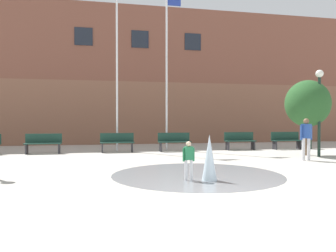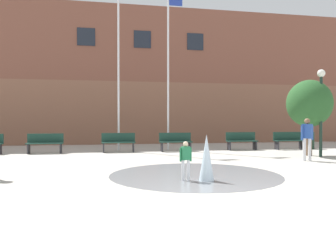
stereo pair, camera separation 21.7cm
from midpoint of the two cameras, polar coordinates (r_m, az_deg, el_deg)
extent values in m
plane|color=#B2ADA3|center=(6.01, 12.09, -13.56)|extent=(100.00, 100.00, 0.00)
cube|color=brown|center=(24.08, -5.97, 2.13)|extent=(36.00, 6.00, 4.01)
cube|color=brown|center=(24.58, -5.99, 12.58)|extent=(36.00, 6.00, 4.91)
cube|color=#1E232D|center=(21.61, -14.78, 14.85)|extent=(1.10, 0.06, 1.10)
cube|color=#1E232D|center=(21.71, -5.19, 14.82)|extent=(1.10, 0.06, 1.10)
cube|color=#1E232D|center=(22.35, 4.05, 14.41)|extent=(1.10, 0.06, 1.10)
cylinder|color=gray|center=(9.25, 4.39, -8.40)|extent=(4.74, 4.74, 0.01)
cone|color=silver|center=(8.28, 6.47, -5.47)|extent=(0.39, 0.39, 1.16)
cube|color=#28282D|center=(16.09, -23.75, -3.72)|extent=(0.06, 0.40, 0.44)
cube|color=#28282D|center=(15.86, -18.79, -3.76)|extent=(0.06, 0.40, 0.44)
cube|color=#19382D|center=(15.94, -21.29, -2.86)|extent=(1.60, 0.44, 0.05)
cube|color=#19382D|center=(16.13, -21.18, -1.98)|extent=(1.60, 0.04, 0.42)
cube|color=#28282D|center=(15.74, -11.77, -3.76)|extent=(0.06, 0.40, 0.44)
cube|color=#28282D|center=(15.80, -6.68, -3.73)|extent=(0.06, 0.40, 0.44)
cube|color=#19382D|center=(15.74, -9.22, -2.86)|extent=(1.60, 0.44, 0.05)
cube|color=#19382D|center=(15.92, -9.25, -1.97)|extent=(1.60, 0.04, 0.42)
cube|color=#28282D|center=(15.88, -1.70, -3.70)|extent=(0.06, 0.40, 0.44)
cube|color=#28282D|center=(16.18, 3.20, -3.62)|extent=(0.06, 0.40, 0.44)
cube|color=#19382D|center=(16.00, 0.78, -2.79)|extent=(1.60, 0.44, 0.05)
cube|color=#19382D|center=(16.18, 0.62, -1.91)|extent=(1.60, 0.04, 0.42)
cube|color=#28282D|center=(16.92, 9.96, -3.43)|extent=(0.06, 0.40, 0.44)
cube|color=#28282D|center=(17.48, 14.24, -3.30)|extent=(0.06, 0.40, 0.44)
cube|color=#19382D|center=(17.17, 12.14, -2.55)|extent=(1.60, 0.44, 0.05)
cube|color=#19382D|center=(17.35, 11.87, -1.74)|extent=(1.60, 0.04, 0.42)
cube|color=#28282D|center=(17.89, 17.76, -3.22)|extent=(0.06, 0.40, 0.44)
cube|color=#28282D|center=(18.61, 21.53, -3.08)|extent=(0.06, 0.40, 0.44)
cube|color=#19382D|center=(18.23, 19.68, -2.39)|extent=(1.60, 0.44, 0.05)
cube|color=#19382D|center=(18.39, 19.37, -1.62)|extent=(1.60, 0.04, 0.42)
cylinder|color=silver|center=(8.27, 2.39, -7.71)|extent=(0.07, 0.07, 0.52)
cylinder|color=silver|center=(8.30, 3.31, -7.68)|extent=(0.07, 0.07, 0.52)
cube|color=#237547|center=(8.23, 2.85, -4.75)|extent=(0.23, 0.16, 0.33)
sphere|color=beige|center=(8.21, 2.85, -3.14)|extent=(0.13, 0.13, 0.13)
cylinder|color=#237547|center=(8.20, 1.97, -5.01)|extent=(0.05, 0.05, 0.34)
cylinder|color=#237547|center=(8.27, 3.73, -4.96)|extent=(0.05, 0.05, 0.34)
cylinder|color=silver|center=(13.32, 22.09, -3.80)|extent=(0.12, 0.12, 0.84)
cylinder|color=silver|center=(13.45, 22.87, -3.76)|extent=(0.12, 0.12, 0.84)
cube|color=#284C9E|center=(13.35, 22.50, -0.83)|extent=(0.36, 0.39, 0.54)
sphere|color=brown|center=(13.34, 22.51, 0.78)|extent=(0.21, 0.21, 0.21)
cylinder|color=#284C9E|center=(13.23, 21.74, -1.07)|extent=(0.08, 0.08, 0.55)
cylinder|color=#284C9E|center=(13.47, 23.24, -1.05)|extent=(0.08, 0.08, 0.55)
cylinder|color=silver|center=(16.91, -9.25, 10.76)|extent=(0.10, 0.10, 8.79)
cylinder|color=silver|center=(17.16, -0.61, 9.82)|extent=(0.10, 0.10, 8.31)
cube|color=#233893|center=(18.12, 0.72, 20.86)|extent=(0.70, 0.02, 0.45)
cylinder|color=#192D23|center=(15.01, 24.46, 1.42)|extent=(0.12, 0.12, 3.31)
sphere|color=white|center=(15.14, 24.51, 8.30)|extent=(0.32, 0.32, 0.32)
cylinder|color=#193323|center=(19.02, 22.61, -2.31)|extent=(0.56, 0.56, 0.90)
cylinder|color=brown|center=(15.37, 22.72, -2.43)|extent=(0.25, 0.25, 1.24)
ellipsoid|color=#285628|center=(15.37, 22.76, 3.64)|extent=(1.89, 1.89, 2.01)
camera|label=1|loc=(0.11, -90.50, -0.01)|focal=35.00mm
camera|label=2|loc=(0.11, 89.50, 0.01)|focal=35.00mm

